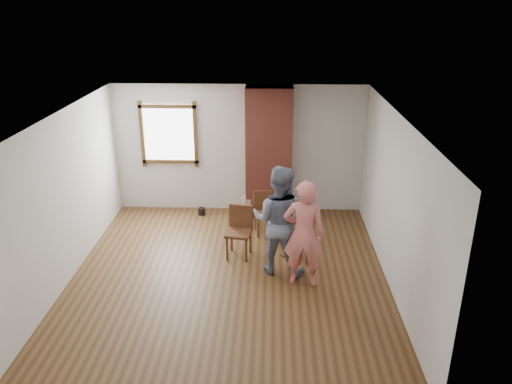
% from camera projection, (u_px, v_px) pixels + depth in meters
% --- Properties ---
extents(ground, '(5.50, 5.50, 0.00)m').
position_uv_depth(ground, '(229.00, 277.00, 7.96)').
color(ground, brown).
rests_on(ground, ground).
extents(room_shell, '(5.04, 5.52, 2.62)m').
position_uv_depth(room_shell, '(226.00, 157.00, 7.86)').
color(room_shell, silver).
rests_on(room_shell, ground).
extents(brick_chimney, '(0.90, 0.50, 2.60)m').
position_uv_depth(brick_chimney, '(269.00, 153.00, 9.78)').
color(brick_chimney, '#A94C3C').
rests_on(brick_chimney, ground).
extents(stoneware_crock, '(0.32, 0.32, 0.41)m').
position_uv_depth(stoneware_crock, '(249.00, 206.00, 10.11)').
color(stoneware_crock, tan).
rests_on(stoneware_crock, ground).
extents(dark_pot, '(0.17, 0.17, 0.15)m').
position_uv_depth(dark_pot, '(202.00, 211.00, 10.19)').
color(dark_pot, black).
rests_on(dark_pot, ground).
extents(dining_chair_left, '(0.47, 0.47, 0.88)m').
position_uv_depth(dining_chair_left, '(240.00, 228.00, 8.49)').
color(dining_chair_left, '#5A321B').
rests_on(dining_chair_left, ground).
extents(dining_chair_right, '(0.43, 0.43, 0.80)m').
position_uv_depth(dining_chair_right, '(264.00, 210.00, 9.33)').
color(dining_chair_right, '#5A321B').
rests_on(dining_chair_right, ground).
extents(side_table, '(0.40, 0.40, 0.60)m').
position_uv_depth(side_table, '(289.00, 234.00, 8.50)').
color(side_table, '#5A321B').
rests_on(side_table, ground).
extents(cake_plate, '(0.18, 0.18, 0.01)m').
position_uv_depth(cake_plate, '(289.00, 223.00, 8.43)').
color(cake_plate, white).
rests_on(cake_plate, side_table).
extents(cake_slice, '(0.08, 0.07, 0.06)m').
position_uv_depth(cake_slice, '(290.00, 221.00, 8.42)').
color(cake_slice, silver).
rests_on(cake_slice, cake_plate).
extents(man, '(1.03, 0.89, 1.80)m').
position_uv_depth(man, '(279.00, 220.00, 7.82)').
color(man, '#141C38').
rests_on(man, ground).
extents(person_pink, '(0.66, 0.46, 1.71)m').
position_uv_depth(person_pink, '(304.00, 234.00, 7.48)').
color(person_pink, '#E07470').
rests_on(person_pink, ground).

